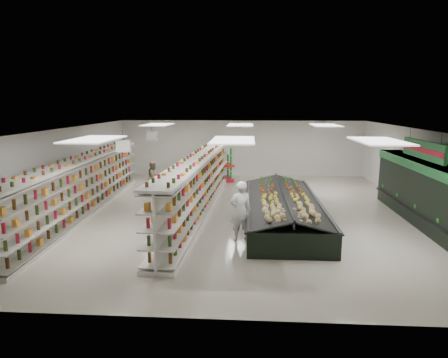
# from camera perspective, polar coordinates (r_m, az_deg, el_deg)

# --- Properties ---
(floor) EXTENTS (16.00, 16.00, 0.00)m
(floor) POSITION_cam_1_polar(r_m,az_deg,el_deg) (15.74, 1.90, -4.63)
(floor) COLOR beige
(floor) RESTS_ON ground
(ceiling) EXTENTS (14.00, 16.00, 0.02)m
(ceiling) POSITION_cam_1_polar(r_m,az_deg,el_deg) (15.20, 1.97, 7.08)
(ceiling) COLOR white
(ceiling) RESTS_ON wall_back
(wall_back) EXTENTS (14.00, 0.02, 3.20)m
(wall_back) POSITION_cam_1_polar(r_m,az_deg,el_deg) (23.31, 2.57, 4.41)
(wall_back) COLOR silver
(wall_back) RESTS_ON floor
(wall_front) EXTENTS (14.00, 0.02, 3.20)m
(wall_front) POSITION_cam_1_polar(r_m,az_deg,el_deg) (7.63, -0.04, -8.98)
(wall_front) COLOR silver
(wall_front) RESTS_ON floor
(wall_left) EXTENTS (0.02, 16.00, 3.20)m
(wall_left) POSITION_cam_1_polar(r_m,az_deg,el_deg) (17.10, -22.22, 1.30)
(wall_left) COLOR silver
(wall_left) RESTS_ON floor
(wall_right) EXTENTS (0.02, 16.00, 3.20)m
(wall_right) POSITION_cam_1_polar(r_m,az_deg,el_deg) (16.71, 26.69, 0.74)
(wall_right) COLOR silver
(wall_right) RESTS_ON floor
(produce_wall_case) EXTENTS (0.93, 8.00, 2.20)m
(produce_wall_case) POSITION_cam_1_polar(r_m,az_deg,el_deg) (15.23, 27.11, -1.55)
(produce_wall_case) COLOR black
(produce_wall_case) RESTS_ON floor
(aisle_sign_near) EXTENTS (0.52, 0.06, 0.75)m
(aisle_sign_near) POSITION_cam_1_polar(r_m,az_deg,el_deg) (13.91, -14.21, 4.56)
(aisle_sign_near) COLOR white
(aisle_sign_near) RESTS_ON ceiling
(aisle_sign_far) EXTENTS (0.52, 0.06, 0.75)m
(aisle_sign_far) POSITION_cam_1_polar(r_m,az_deg,el_deg) (17.75, -10.25, 5.99)
(aisle_sign_far) COLOR white
(aisle_sign_far) RESTS_ON ceiling
(hortifruti_banner) EXTENTS (0.12, 3.20, 0.95)m
(hortifruti_banner) POSITION_cam_1_polar(r_m,az_deg,el_deg) (14.91, 26.56, 3.76)
(hortifruti_banner) COLOR #1D6F32
(hortifruti_banner) RESTS_ON ceiling
(gondola_left) EXTENTS (1.38, 12.30, 2.13)m
(gondola_left) POSITION_cam_1_polar(r_m,az_deg,el_deg) (16.19, -19.51, -1.26)
(gondola_left) COLOR silver
(gondola_left) RESTS_ON floor
(gondola_center) EXTENTS (1.51, 12.50, 2.16)m
(gondola_center) POSITION_cam_1_polar(r_m,az_deg,el_deg) (15.66, -3.57, -0.98)
(gondola_center) COLOR silver
(gondola_center) RESTS_ON floor
(produce_island) EXTENTS (2.72, 7.41, 1.10)m
(produce_island) POSITION_cam_1_polar(r_m,az_deg,el_deg) (14.51, 8.36, -4.01)
(produce_island) COLOR black
(produce_island) RESTS_ON floor
(soda_endcap) EXTENTS (1.52, 1.24, 1.68)m
(soda_endcap) POSITION_cam_1_polar(r_m,az_deg,el_deg) (21.46, -0.44, 1.75)
(soda_endcap) COLOR #B11426
(soda_endcap) RESTS_ON floor
(shopper_main) EXTENTS (0.79, 0.65, 1.87)m
(shopper_main) POSITION_cam_1_polar(r_m,az_deg,el_deg) (12.25, 2.39, -4.58)
(shopper_main) COLOR silver
(shopper_main) RESTS_ON floor
(shopper_background) EXTENTS (0.60, 0.82, 1.52)m
(shopper_background) POSITION_cam_1_polar(r_m,az_deg,el_deg) (19.08, -10.02, 0.29)
(shopper_background) COLOR tan
(shopper_background) RESTS_ON floor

